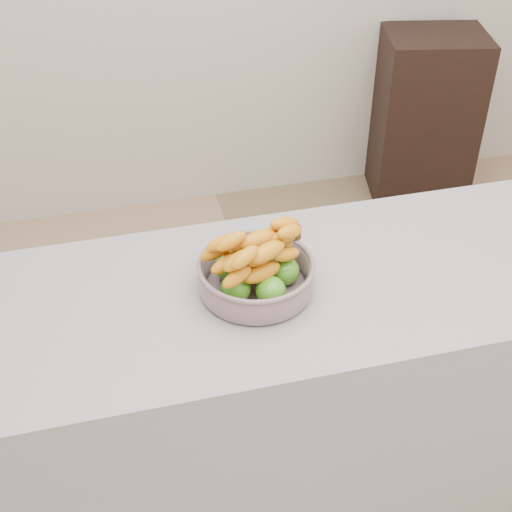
# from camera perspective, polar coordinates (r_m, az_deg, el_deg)

# --- Properties ---
(counter) EXTENTS (2.00, 0.60, 0.90)m
(counter) POSITION_cam_1_polar(r_m,az_deg,el_deg) (2.05, 6.82, -11.27)
(counter) COLOR gray
(counter) RESTS_ON ground
(cabinet) EXTENTS (0.53, 0.46, 0.83)m
(cabinet) POSITION_cam_1_polar(r_m,az_deg,el_deg) (3.62, 13.38, 10.68)
(cabinet) COLOR black
(cabinet) RESTS_ON ground
(fruit_bowl) EXTENTS (0.27, 0.27, 0.16)m
(fruit_bowl) POSITION_cam_1_polar(r_m,az_deg,el_deg) (1.64, 0.01, -1.29)
(fruit_bowl) COLOR #8896A4
(fruit_bowl) RESTS_ON counter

